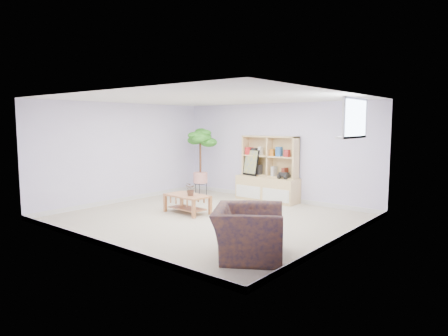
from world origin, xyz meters
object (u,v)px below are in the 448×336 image
Objects in this scene: storage_unit at (267,169)px; floor_tree at (200,162)px; armchair at (248,229)px; coffee_table at (187,204)px.

floor_tree is (-1.82, -0.45, 0.09)m from storage_unit.
armchair is at bearing -39.62° from floor_tree.
storage_unit is at bearing 13.98° from floor_tree.
floor_tree reaches higher than coffee_table.
storage_unit is 4.21m from armchair.
coffee_table is (-0.58, -2.22, -0.60)m from storage_unit.
floor_tree is at bearing -166.02° from storage_unit.
floor_tree is 5.05m from armchair.
floor_tree reaches higher than storage_unit.
storage_unit reaches higher than coffee_table.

